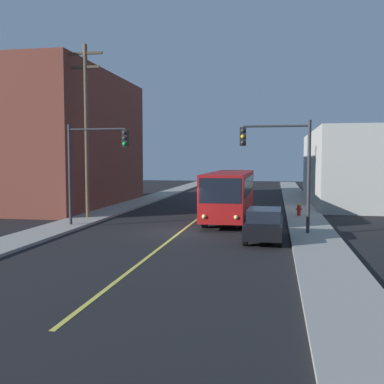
{
  "coord_description": "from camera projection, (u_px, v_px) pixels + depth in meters",
  "views": [
    {
      "loc": [
        5.21,
        -24.94,
        4.12
      ],
      "look_at": [
        0.0,
        3.71,
        2.0
      ],
      "focal_mm": 43.04,
      "sensor_mm": 36.0,
      "label": 1
    }
  ],
  "objects": [
    {
      "name": "ground_plane",
      "position": [
        180.0,
        232.0,
        25.7
      ],
      "size": [
        120.0,
        120.0,
        0.0
      ],
      "primitive_type": "plane",
      "color": "black"
    },
    {
      "name": "sidewalk_left",
      "position": [
        117.0,
        209.0,
        36.8
      ],
      "size": [
        2.5,
        90.0,
        0.15
      ],
      "primitive_type": "cube",
      "color": "gray",
      "rests_on": "ground"
    },
    {
      "name": "sidewalk_right",
      "position": [
        303.0,
        213.0,
        34.21
      ],
      "size": [
        2.5,
        90.0,
        0.15
      ],
      "primitive_type": "cube",
      "color": "gray",
      "rests_on": "ground"
    },
    {
      "name": "lane_stripe_center",
      "position": [
        215.0,
        205.0,
        40.42
      ],
      "size": [
        0.16,
        60.0,
        0.01
      ],
      "primitive_type": "cube",
      "color": "#D8CC4C",
      "rests_on": "ground"
    },
    {
      "name": "building_left_brick",
      "position": [
        58.0,
        141.0,
        40.06
      ],
      "size": [
        10.0,
        18.11,
        11.36
      ],
      "color": "brown",
      "rests_on": "ground"
    },
    {
      "name": "building_right_warehouse",
      "position": [
        376.0,
        167.0,
        43.24
      ],
      "size": [
        12.0,
        22.14,
        6.66
      ],
      "color": "#B2B2A8",
      "rests_on": "ground"
    },
    {
      "name": "city_bus",
      "position": [
        230.0,
        193.0,
        31.23
      ],
      "size": [
        2.59,
        12.16,
        3.2
      ],
      "color": "maroon",
      "rests_on": "ground"
    },
    {
      "name": "parked_car_black",
      "position": [
        264.0,
        224.0,
        22.97
      ],
      "size": [
        1.89,
        4.44,
        1.62
      ],
      "color": "black",
      "rests_on": "ground"
    },
    {
      "name": "utility_pole_near",
      "position": [
        86.0,
        124.0,
        30.84
      ],
      "size": [
        2.4,
        0.28,
        11.54
      ],
      "color": "brown",
      "rests_on": "sidewalk_left"
    },
    {
      "name": "traffic_signal_left_corner",
      "position": [
        94.0,
        155.0,
        27.23
      ],
      "size": [
        3.75,
        0.48,
        6.0
      ],
      "color": "#2D2D33",
      "rests_on": "sidewalk_left"
    },
    {
      "name": "traffic_signal_right_corner",
      "position": [
        280.0,
        155.0,
        24.57
      ],
      "size": [
        3.75,
        0.48,
        6.0
      ],
      "color": "#2D2D33",
      "rests_on": "sidewalk_right"
    },
    {
      "name": "fire_hydrant",
      "position": [
        299.0,
        209.0,
        32.11
      ],
      "size": [
        0.44,
        0.26,
        0.84
      ],
      "color": "red",
      "rests_on": "sidewalk_right"
    }
  ]
}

